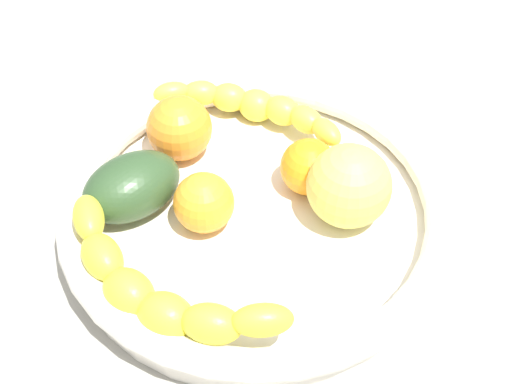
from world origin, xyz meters
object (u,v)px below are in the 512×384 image
Objects in this scene: banana_draped_right at (155,291)px; orange_front at (179,128)px; banana_draped_left at (253,106)px; orange_mid_left at (204,203)px; orange_mid_right at (309,167)px; avocado_dark at (132,187)px; fruit_bowl at (256,212)px; apple_yellow at (349,186)px.

banana_draped_right is 3.02× the size of orange_front.
orange_mid_left is (-9.04, -11.17, 0.46)cm from banana_draped_left.
orange_mid_right is 0.57× the size of avocado_dark.
banana_draped_left is at bearing 97.98° from orange_mid_right.
banana_draped_left reaches higher than fruit_bowl.
banana_draped_left is 2.44× the size of orange_front.
apple_yellow is (11.48, -13.46, 0.62)cm from orange_front.
fruit_bowl is 5.61× the size of orange_front.
apple_yellow is at bearing -16.91° from orange_mid_left.
fruit_bowl is 6.44cm from orange_mid_right.
orange_mid_right is at bearing -82.02° from banana_draped_left.
avocado_dark is at bearing -154.50° from banana_draped_left.
banana_draped_right is at bearing -95.98° from avocado_dark.
avocado_dark is at bearing 153.85° from fruit_bowl.
orange_front is at bearing 41.14° from avocado_dark.
banana_draped_right and orange_mid_left have the same top height.
orange_mid_left is 1.03× the size of orange_mid_right.
apple_yellow is 19.49cm from avocado_dark.
fruit_bowl is 11.51cm from avocado_dark.
orange_front is at bearing 137.27° from orange_mid_right.
banana_draped_right reaches higher than fruit_bowl.
banana_draped_right is 19.25cm from orange_mid_right.
banana_draped_left is 16.04cm from avocado_dark.
orange_front is 9.77cm from orange_mid_left.
avocado_dark is at bearing 155.71° from apple_yellow.
orange_mid_right is (10.50, 0.78, -0.07)cm from orange_mid_left.
orange_mid_left is at bearing 171.48° from fruit_bowl.
orange_mid_left reaches higher than orange_mid_right.
orange_mid_left is at bearing -175.76° from orange_mid_right.
orange_mid_right is at bearing -12.35° from avocado_dark.
orange_front is at bearing 66.84° from banana_draped_right.
avocado_dark reaches higher than orange_mid_right.
banana_draped_right is 3.61× the size of orange_mid_right.
orange_mid_left is at bearing -38.12° from avocado_dark.
orange_front is at bearing 130.46° from apple_yellow.
banana_draped_left is at bearing 51.02° from orange_mid_left.
orange_mid_left is 6.91cm from avocado_dark.
orange_mid_right reaches higher than banana_draped_left.
banana_draped_left is at bearing 9.98° from orange_front.
apple_yellow reaches higher than orange_mid_left.
orange_mid_right is at bearing -42.73° from orange_front.
fruit_bowl is 1.86× the size of banana_draped_right.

